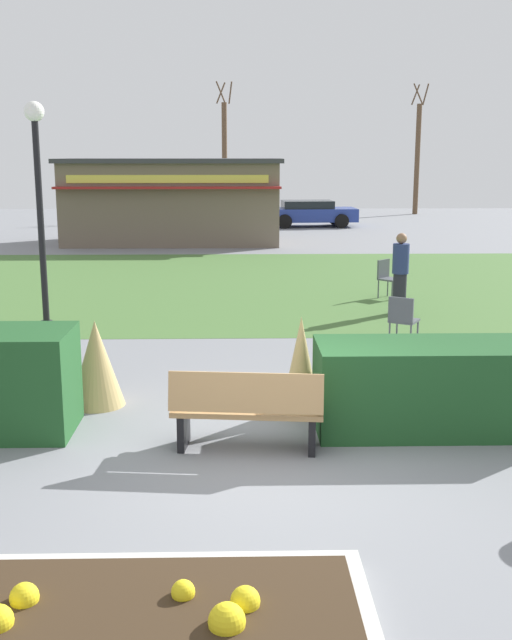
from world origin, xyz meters
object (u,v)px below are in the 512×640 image
at_px(parked_car_center_slot, 310,213).
at_px(park_bench, 247,410).
at_px(tree_right_bg, 417,157).
at_px(parked_car_west_slot, 194,213).
at_px(cafe_chair_west, 403,317).
at_px(person_strolling, 400,273).
at_px(food_kiosk, 173,201).
at_px(lamppost_mid, 39,190).
at_px(cafe_chair_east, 387,275).
at_px(tree_left_bg, 225,157).

bearing_deg(parked_car_center_slot, park_bench, -96.72).
bearing_deg(tree_right_bg, parked_car_west_slot, -147.99).
height_order(cafe_chair_west, person_strolling, person_strolling).
xyz_separation_m(parked_car_center_slot, tree_right_bg, (6.66, 7.51, 2.52)).
relative_size(food_kiosk, parked_car_center_slot, 1.90).
distance_m(lamppost_mid, food_kiosk, 14.97).
bearing_deg(cafe_chair_east, tree_left_bg, 99.62).
bearing_deg(parked_car_west_slot, cafe_chair_east, -73.18).
xyz_separation_m(person_strolling, parked_car_west_slot, (-5.41, 19.93, -0.22)).
xyz_separation_m(park_bench, cafe_chair_west, (2.74, 4.69, 0.05)).
height_order(food_kiosk, cafe_chair_west, food_kiosk).
bearing_deg(food_kiosk, cafe_chair_west, -71.99).
bearing_deg(food_kiosk, parked_car_west_slot, 86.25).
distance_m(parked_car_center_slot, tree_left_bg, 8.00).
bearing_deg(person_strolling, tree_left_bg, 37.79).
xyz_separation_m(food_kiosk, person_strolling, (5.83, -13.42, -0.72)).
bearing_deg(cafe_chair_west, park_bench, -120.31).
height_order(park_bench, food_kiosk, food_kiosk).
bearing_deg(lamppost_mid, parked_car_west_slot, 85.73).
bearing_deg(food_kiosk, tree_right_bg, 48.41).
distance_m(food_kiosk, parked_car_west_slot, 6.59).
xyz_separation_m(food_kiosk, parked_car_center_slot, (5.78, 6.51, -0.93)).
xyz_separation_m(cafe_chair_west, parked_car_west_slot, (-4.86, 22.77, 0.12)).
distance_m(park_bench, cafe_chair_east, 9.91).
xyz_separation_m(food_kiosk, parked_car_west_slot, (0.43, 6.51, -0.93)).
bearing_deg(parked_car_center_slot, lamppost_mid, -108.01).
height_order(lamppost_mid, cafe_chair_east, lamppost_mid).
xyz_separation_m(lamppost_mid, tree_left_bg, (2.92, 27.83, 0.52)).
bearing_deg(park_bench, parked_car_west_slot, 94.42).
bearing_deg(lamppost_mid, person_strolling, 11.84).
height_order(parked_car_west_slot, tree_left_bg, tree_left_bg).
relative_size(park_bench, lamppost_mid, 0.42).
bearing_deg(parked_car_west_slot, cafe_chair_west, -77.95).
distance_m(cafe_chair_east, parked_car_center_slot, 18.14).
distance_m(person_strolling, tree_left_bg, 26.78).
xyz_separation_m(park_bench, food_kiosk, (-2.55, 20.96, 1.10)).
relative_size(lamppost_mid, cafe_chair_east, 4.72).
relative_size(cafe_chair_east, person_strolling, 0.53).
bearing_deg(person_strolling, tree_right_bg, 15.44).
xyz_separation_m(lamppost_mid, person_strolling, (7.00, 1.47, -1.78)).
bearing_deg(person_strolling, cafe_chair_east, 26.43).
distance_m(cafe_chair_west, parked_car_west_slot, 23.29).
height_order(park_bench, tree_right_bg, tree_right_bg).
bearing_deg(park_bench, food_kiosk, 96.94).
relative_size(lamppost_mid, food_kiosk, 0.52).
height_order(parked_car_center_slot, tree_right_bg, tree_right_bg).
distance_m(lamppost_mid, tree_left_bg, 27.99).
height_order(cafe_chair_west, parked_car_west_slot, parked_car_west_slot).
height_order(food_kiosk, tree_left_bg, tree_left_bg).
height_order(park_bench, cafe_chair_west, park_bench).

